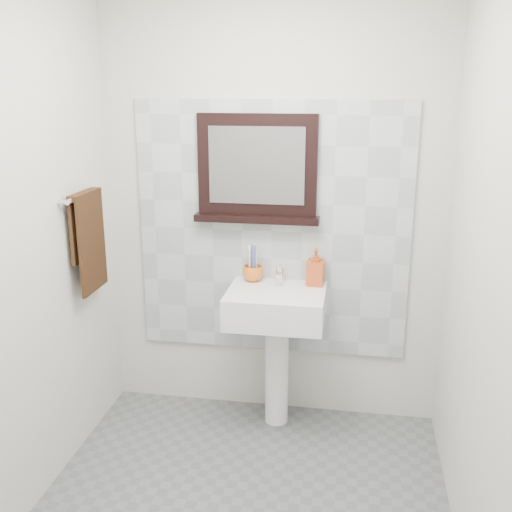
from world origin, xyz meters
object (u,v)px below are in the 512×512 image
Objects in this scene: soap_dispenser at (316,267)px; framed_mirror at (257,171)px; pedestal_sink at (276,320)px; hand_towel at (88,234)px; toothbrush_cup at (253,273)px.

soap_dispenser is 0.30× the size of framed_mirror.
framed_mirror is at bearing 127.44° from pedestal_sink.
pedestal_sink is 1.15m from hand_towel.
pedestal_sink is at bearing 12.59° from hand_towel.
framed_mirror is at bearing 175.69° from soap_dispenser.
pedestal_sink is 8.15× the size of toothbrush_cup.
soap_dispenser is (0.37, -0.01, 0.06)m from toothbrush_cup.
toothbrush_cup is at bearing 23.36° from hand_towel.
framed_mirror is (-0.14, 0.19, 0.83)m from pedestal_sink.
toothbrush_cup is 0.60m from framed_mirror.
framed_mirror is at bearing 25.54° from hand_towel.
pedestal_sink is 4.47× the size of soap_dispenser.
hand_towel is (-1.00, -0.22, 0.52)m from pedestal_sink.
soap_dispenser is 0.39× the size of hand_towel.
framed_mirror is at bearing 69.67° from toothbrush_cup.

